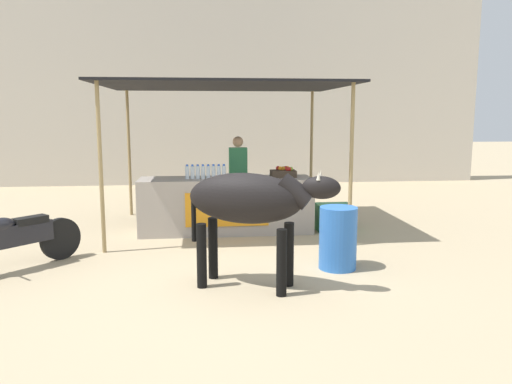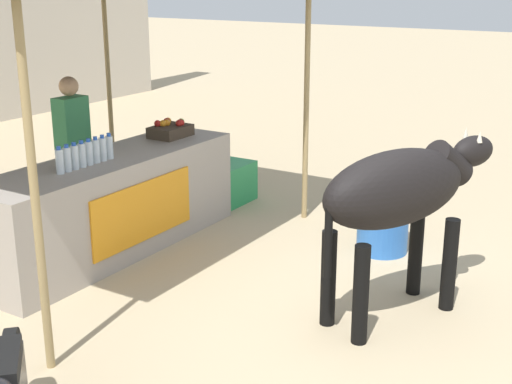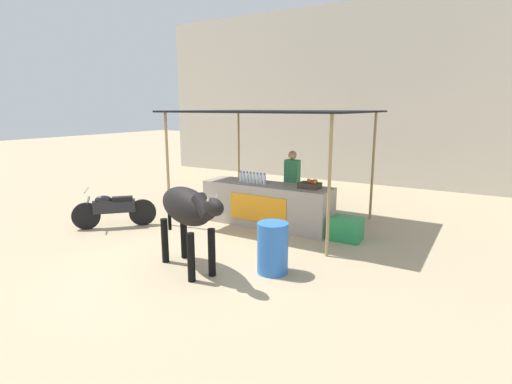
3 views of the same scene
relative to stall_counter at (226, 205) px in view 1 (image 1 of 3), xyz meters
name	(u,v)px [view 1 (image 1 of 3)]	position (x,y,z in m)	size (l,w,h in m)	color
ground_plane	(234,270)	(0.00, -2.20, -0.48)	(60.00, 60.00, 0.00)	tan
building_wall_far	(215,80)	(0.00, 6.46, 2.58)	(16.00, 0.50, 6.12)	beige
stall_counter	(226,205)	(0.00, 0.00, 0.00)	(3.00, 0.82, 0.96)	#9E9389
stall_awning	(224,90)	(0.00, 0.30, 1.99)	(4.20, 3.20, 2.58)	black
water_bottle_row	(206,172)	(-0.35, -0.05, 0.59)	(0.70, 0.07, 0.25)	silver
fruit_crate	(283,173)	(1.02, 0.06, 0.55)	(0.44, 0.32, 0.18)	#3F3326
vendor_behind_counter	(238,179)	(0.27, 0.75, 0.37)	(0.34, 0.22, 1.65)	#383842
cooler_box	(334,217)	(1.91, -0.10, -0.24)	(0.60, 0.44, 0.48)	#268C4C
water_barrel	(338,238)	(1.39, -2.28, -0.06)	(0.50, 0.50, 0.84)	blue
cow	(251,202)	(0.16, -2.89, 0.55)	(1.82, 1.05, 1.44)	black
motorcycle_parked	(17,238)	(-2.86, -1.89, -0.05)	(1.30, 1.36, 0.90)	black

